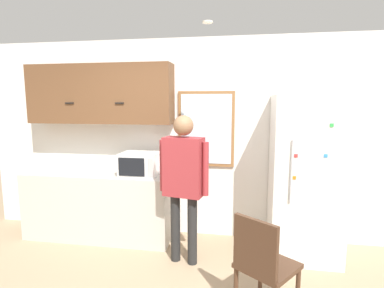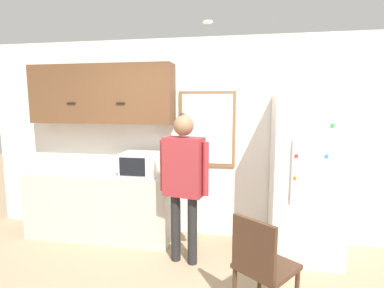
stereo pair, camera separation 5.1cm
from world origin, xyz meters
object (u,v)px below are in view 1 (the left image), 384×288
Objects in this scene: microwave at (140,164)px; refrigerator at (305,177)px; person at (184,174)px; chair at (263,262)px.

refrigerator reaches higher than microwave.
chair is (0.83, -0.80, -0.53)m from person.
microwave is 0.28× the size of person.
microwave reaches higher than chair.
microwave is at bearing 157.71° from person.
refrigerator is at bearing 28.06° from person.
person is 1.27m from chair.
person is at bearing -163.41° from refrigerator.
microwave is at bearing -2.93° from chair.
microwave is at bearing 179.05° from refrigerator.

